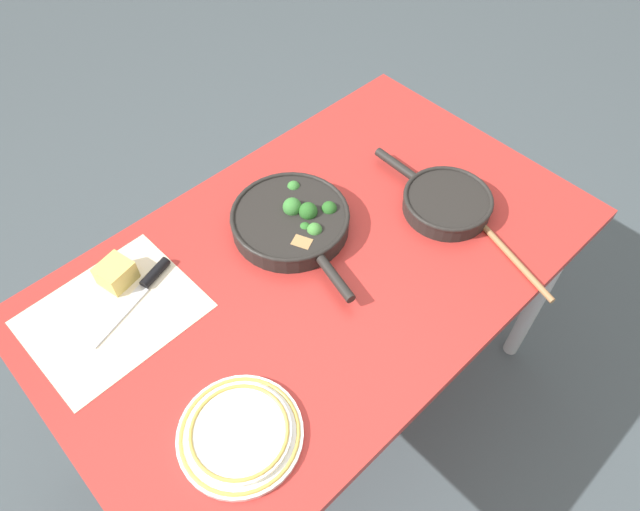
{
  "coord_description": "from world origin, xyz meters",
  "views": [
    {
      "loc": [
        -0.58,
        -0.61,
        1.84
      ],
      "look_at": [
        0.0,
        0.0,
        0.76
      ],
      "focal_mm": 32.0,
      "sensor_mm": 36.0,
      "label": 1
    }
  ],
  "objects_px": {
    "wooden_spoon": "(489,231)",
    "grater_knife": "(142,288)",
    "skillet_eggs": "(446,202)",
    "cheese_block": "(116,273)",
    "dinner_plate_stack": "(240,433)",
    "skillet_broccoli": "(292,220)"
  },
  "relations": [
    {
      "from": "grater_knife",
      "to": "skillet_eggs",
      "type": "bearing_deg",
      "value": 138.89
    },
    {
      "from": "skillet_broccoli",
      "to": "dinner_plate_stack",
      "type": "relative_size",
      "value": 1.72
    },
    {
      "from": "cheese_block",
      "to": "skillet_broccoli",
      "type": "bearing_deg",
      "value": -21.58
    },
    {
      "from": "cheese_block",
      "to": "dinner_plate_stack",
      "type": "bearing_deg",
      "value": -92.94
    },
    {
      "from": "skillet_broccoli",
      "to": "wooden_spoon",
      "type": "height_order",
      "value": "skillet_broccoli"
    },
    {
      "from": "skillet_broccoli",
      "to": "grater_knife",
      "type": "height_order",
      "value": "skillet_broccoli"
    },
    {
      "from": "skillet_eggs",
      "to": "dinner_plate_stack",
      "type": "xyz_separation_m",
      "value": [
        -0.76,
        -0.11,
        -0.01
      ]
    },
    {
      "from": "skillet_broccoli",
      "to": "wooden_spoon",
      "type": "xyz_separation_m",
      "value": [
        0.35,
        -0.35,
        -0.02
      ]
    },
    {
      "from": "skillet_eggs",
      "to": "wooden_spoon",
      "type": "bearing_deg",
      "value": -172.32
    },
    {
      "from": "wooden_spoon",
      "to": "dinner_plate_stack",
      "type": "distance_m",
      "value": 0.78
    },
    {
      "from": "skillet_broccoli",
      "to": "wooden_spoon",
      "type": "bearing_deg",
      "value": 57.3
    },
    {
      "from": "skillet_broccoli",
      "to": "skillet_eggs",
      "type": "xyz_separation_m",
      "value": [
        0.33,
        -0.22,
        -0.0
      ]
    },
    {
      "from": "skillet_broccoli",
      "to": "cheese_block",
      "type": "relative_size",
      "value": 4.9
    },
    {
      "from": "cheese_block",
      "to": "dinner_plate_stack",
      "type": "xyz_separation_m",
      "value": [
        -0.03,
        -0.49,
        -0.01
      ]
    },
    {
      "from": "skillet_eggs",
      "to": "grater_knife",
      "type": "bearing_deg",
      "value": 67.8
    },
    {
      "from": "skillet_eggs",
      "to": "wooden_spoon",
      "type": "relative_size",
      "value": 0.98
    },
    {
      "from": "cheese_block",
      "to": "dinner_plate_stack",
      "type": "distance_m",
      "value": 0.49
    },
    {
      "from": "skillet_broccoli",
      "to": "skillet_eggs",
      "type": "relative_size",
      "value": 1.17
    },
    {
      "from": "wooden_spoon",
      "to": "grater_knife",
      "type": "xyz_separation_m",
      "value": [
        -0.73,
        0.45,
        0.0
      ]
    },
    {
      "from": "skillet_broccoli",
      "to": "wooden_spoon",
      "type": "relative_size",
      "value": 1.14
    },
    {
      "from": "dinner_plate_stack",
      "to": "wooden_spoon",
      "type": "bearing_deg",
      "value": -1.57
    },
    {
      "from": "grater_knife",
      "to": "dinner_plate_stack",
      "type": "xyz_separation_m",
      "value": [
        -0.05,
        -0.43,
        0.0
      ]
    }
  ]
}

